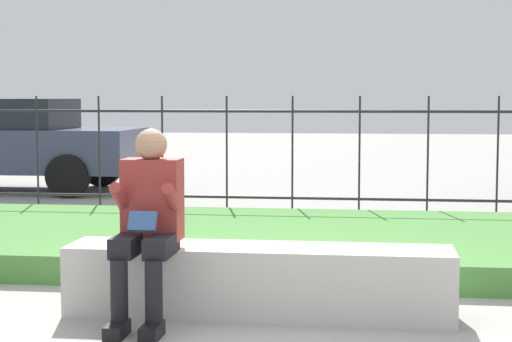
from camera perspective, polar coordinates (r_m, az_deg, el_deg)
ground_plane at (r=5.91m, az=-1.31°, el=-9.53°), size 60.00×60.00×0.00m
stone_bench at (r=5.84m, az=0.18°, el=-7.58°), size 2.61×0.51×0.47m
person_seated_reader at (r=5.61m, az=-7.20°, el=-3.08°), size 0.42×0.73×1.27m
grass_berm at (r=8.10m, az=1.16°, el=-4.75°), size 10.58×3.16×0.23m
iron_fence at (r=10.02m, az=2.44°, el=0.97°), size 8.58×0.03×1.50m
car_parked_left at (r=14.16m, az=-16.46°, el=1.88°), size 4.21×1.90×1.46m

